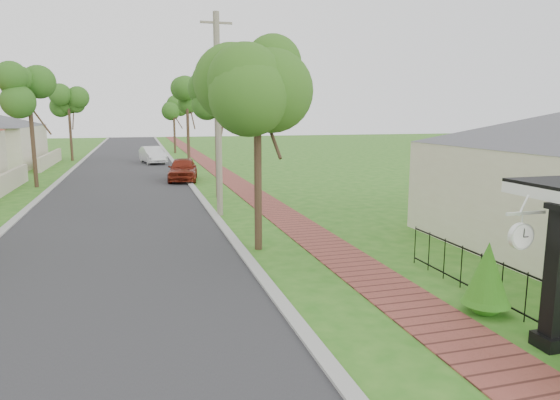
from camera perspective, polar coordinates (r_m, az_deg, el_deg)
name	(u,v)px	position (r m, az deg, el deg)	size (l,w,h in m)	color
ground	(279,355)	(8.67, -0.07, -17.32)	(160.00, 160.00, 0.00)	#286718
road	(122,189)	(27.72, -17.57, 1.20)	(7.00, 120.00, 0.02)	#28282B
kerb_right	(192,186)	(27.84, -10.05, 1.55)	(0.30, 120.00, 0.10)	#9E9E99
kerb_left	(48,192)	(28.08, -25.03, 0.83)	(0.30, 120.00, 0.10)	#9E9E99
sidewalk	(238,185)	(28.22, -4.79, 1.77)	(1.50, 120.00, 0.03)	brown
porch_post	(556,285)	(9.67, 29.01, -8.50)	(0.48, 0.48, 2.52)	black
picket_fence	(526,296)	(10.77, 26.31, -9.77)	(0.03, 8.02, 1.00)	black
street_trees	(123,104)	(34.28, -17.46, 10.39)	(10.70, 37.65, 5.89)	#382619
parked_car_red	(183,169)	(30.18, -11.05, 3.46)	(1.61, 4.01, 1.37)	maroon
parked_car_white	(153,155)	(41.30, -14.35, 4.99)	(1.40, 4.02, 1.32)	silver
near_tree	(257,84)	(14.32, -2.62, 13.13)	(2.33, 2.33, 5.99)	#382619
utility_pole	(218,115)	(19.42, -7.09, 9.60)	(1.20, 0.24, 7.67)	gray
station_clock	(521,234)	(9.36, 25.86, -3.56)	(0.77, 0.13, 0.65)	white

